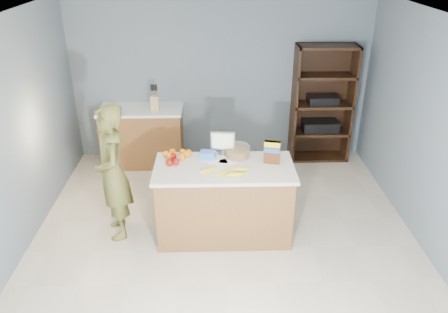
{
  "coord_description": "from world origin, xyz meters",
  "views": [
    {
      "loc": [
        -0.11,
        -3.98,
        3.15
      ],
      "look_at": [
        0.0,
        0.35,
        1.0
      ],
      "focal_mm": 35.0,
      "sensor_mm": 36.0,
      "label": 1
    }
  ],
  "objects_px": {
    "counter_peninsula": "(224,204)",
    "cereal_box": "(272,151)",
    "tv": "(223,142)",
    "shelving_unit": "(321,106)",
    "person": "(113,173)"
  },
  "relations": [
    {
      "from": "person",
      "to": "cereal_box",
      "type": "bearing_deg",
      "value": 72.57
    },
    {
      "from": "shelving_unit",
      "to": "tv",
      "type": "bearing_deg",
      "value": -131.92
    },
    {
      "from": "counter_peninsula",
      "to": "tv",
      "type": "xyz_separation_m",
      "value": [
        -0.01,
        0.31,
        0.64
      ]
    },
    {
      "from": "shelving_unit",
      "to": "person",
      "type": "height_order",
      "value": "shelving_unit"
    },
    {
      "from": "cereal_box",
      "to": "counter_peninsula",
      "type": "bearing_deg",
      "value": -171.92
    },
    {
      "from": "person",
      "to": "cereal_box",
      "type": "relative_size",
      "value": 6.07
    },
    {
      "from": "shelving_unit",
      "to": "tv",
      "type": "xyz_separation_m",
      "value": [
        -1.56,
        -1.73,
        0.19
      ]
    },
    {
      "from": "counter_peninsula",
      "to": "cereal_box",
      "type": "xyz_separation_m",
      "value": [
        0.53,
        0.08,
        0.64
      ]
    },
    {
      "from": "counter_peninsula",
      "to": "shelving_unit",
      "type": "height_order",
      "value": "shelving_unit"
    },
    {
      "from": "cereal_box",
      "to": "person",
      "type": "bearing_deg",
      "value": -179.28
    },
    {
      "from": "person",
      "to": "tv",
      "type": "xyz_separation_m",
      "value": [
        1.25,
        0.26,
        0.25
      ]
    },
    {
      "from": "counter_peninsula",
      "to": "cereal_box",
      "type": "relative_size",
      "value": 5.89
    },
    {
      "from": "person",
      "to": "cereal_box",
      "type": "distance_m",
      "value": 1.8
    },
    {
      "from": "shelving_unit",
      "to": "person",
      "type": "distance_m",
      "value": 3.44
    },
    {
      "from": "counter_peninsula",
      "to": "cereal_box",
      "type": "bearing_deg",
      "value": 8.08
    }
  ]
}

